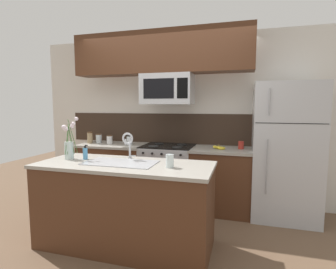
{
  "coord_description": "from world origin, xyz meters",
  "views": [
    {
      "loc": [
        1.08,
        -2.84,
        1.52
      ],
      "look_at": [
        0.18,
        0.27,
        1.16
      ],
      "focal_mm": 28.0,
      "sensor_mm": 36.0,
      "label": 1
    }
  ],
  "objects_px": {
    "coffee_tin": "(241,145)",
    "flower_vase": "(69,146)",
    "dish_soap_bottle": "(85,153)",
    "storage_jar_short": "(110,140)",
    "stove_range": "(168,175)",
    "drinking_glass": "(170,161)",
    "banana_bunch": "(219,148)",
    "refrigerator": "(285,151)",
    "storage_jar_medium": "(99,138)",
    "sink_faucet": "(128,142)",
    "storage_jar_tall": "(90,138)",
    "storage_jar_squat": "(129,140)",
    "microwave": "(168,89)"
  },
  "relations": [
    {
      "from": "banana_bunch",
      "to": "drinking_glass",
      "type": "distance_m",
      "value": 1.29
    },
    {
      "from": "flower_vase",
      "to": "storage_jar_medium",
      "type": "bearing_deg",
      "value": 106.45
    },
    {
      "from": "microwave",
      "to": "banana_bunch",
      "type": "distance_m",
      "value": 1.12
    },
    {
      "from": "refrigerator",
      "to": "storage_jar_medium",
      "type": "height_order",
      "value": "refrigerator"
    },
    {
      "from": "refrigerator",
      "to": "microwave",
      "type": "bearing_deg",
      "value": -178.56
    },
    {
      "from": "storage_jar_medium",
      "to": "banana_bunch",
      "type": "distance_m",
      "value": 1.95
    },
    {
      "from": "drinking_glass",
      "to": "stove_range",
      "type": "bearing_deg",
      "value": 106.86
    },
    {
      "from": "storage_jar_tall",
      "to": "banana_bunch",
      "type": "relative_size",
      "value": 0.97
    },
    {
      "from": "dish_soap_bottle",
      "to": "storage_jar_short",
      "type": "bearing_deg",
      "value": 105.7
    },
    {
      "from": "refrigerator",
      "to": "storage_jar_tall",
      "type": "bearing_deg",
      "value": -178.9
    },
    {
      "from": "storage_jar_medium",
      "to": "coffee_tin",
      "type": "height_order",
      "value": "storage_jar_medium"
    },
    {
      "from": "coffee_tin",
      "to": "sink_faucet",
      "type": "height_order",
      "value": "sink_faucet"
    },
    {
      "from": "storage_jar_squat",
      "to": "stove_range",
      "type": "bearing_deg",
      "value": 2.33
    },
    {
      "from": "storage_jar_tall",
      "to": "storage_jar_medium",
      "type": "relative_size",
      "value": 1.24
    },
    {
      "from": "storage_jar_tall",
      "to": "stove_range",
      "type": "bearing_deg",
      "value": 1.6
    },
    {
      "from": "microwave",
      "to": "storage_jar_short",
      "type": "xyz_separation_m",
      "value": [
        -0.96,
        0.0,
        -0.77
      ]
    },
    {
      "from": "refrigerator",
      "to": "dish_soap_bottle",
      "type": "bearing_deg",
      "value": -151.98
    },
    {
      "from": "storage_jar_short",
      "to": "dish_soap_bottle",
      "type": "xyz_separation_m",
      "value": [
        0.33,
        -1.16,
        -0.0
      ]
    },
    {
      "from": "microwave",
      "to": "storage_jar_tall",
      "type": "relative_size",
      "value": 4.01
    },
    {
      "from": "storage_jar_medium",
      "to": "dish_soap_bottle",
      "type": "distance_m",
      "value": 1.34
    },
    {
      "from": "storage_jar_medium",
      "to": "storage_jar_squat",
      "type": "xyz_separation_m",
      "value": [
        0.57,
        -0.06,
        0.0
      ]
    },
    {
      "from": "dish_soap_bottle",
      "to": "flower_vase",
      "type": "bearing_deg",
      "value": -168.44
    },
    {
      "from": "storage_jar_tall",
      "to": "flower_vase",
      "type": "relative_size",
      "value": 0.39
    },
    {
      "from": "storage_jar_squat",
      "to": "sink_faucet",
      "type": "height_order",
      "value": "sink_faucet"
    },
    {
      "from": "coffee_tin",
      "to": "flower_vase",
      "type": "distance_m",
      "value": 2.27
    },
    {
      "from": "refrigerator",
      "to": "banana_bunch",
      "type": "height_order",
      "value": "refrigerator"
    },
    {
      "from": "drinking_glass",
      "to": "banana_bunch",
      "type": "bearing_deg",
      "value": 73.52
    },
    {
      "from": "stove_range",
      "to": "coffee_tin",
      "type": "xyz_separation_m",
      "value": [
        1.06,
        0.05,
        0.5
      ]
    },
    {
      "from": "microwave",
      "to": "storage_jar_medium",
      "type": "height_order",
      "value": "microwave"
    },
    {
      "from": "sink_faucet",
      "to": "dish_soap_bottle",
      "type": "relative_size",
      "value": 1.85
    },
    {
      "from": "banana_bunch",
      "to": "drinking_glass",
      "type": "height_order",
      "value": "drinking_glass"
    },
    {
      "from": "storage_jar_tall",
      "to": "flower_vase",
      "type": "xyz_separation_m",
      "value": [
        0.49,
        -1.18,
        0.05
      ]
    },
    {
      "from": "banana_bunch",
      "to": "dish_soap_bottle",
      "type": "distance_m",
      "value": 1.79
    },
    {
      "from": "sink_faucet",
      "to": "stove_range",
      "type": "bearing_deg",
      "value": 81.14
    },
    {
      "from": "coffee_tin",
      "to": "sink_faucet",
      "type": "bearing_deg",
      "value": -137.97
    },
    {
      "from": "stove_range",
      "to": "storage_jar_tall",
      "type": "xyz_separation_m",
      "value": [
        -1.31,
        -0.04,
        0.54
      ]
    },
    {
      "from": "drinking_glass",
      "to": "coffee_tin",
      "type": "bearing_deg",
      "value": 63.76
    },
    {
      "from": "microwave",
      "to": "coffee_tin",
      "type": "relative_size",
      "value": 6.77
    },
    {
      "from": "banana_bunch",
      "to": "stove_range",
      "type": "bearing_deg",
      "value": 175.49
    },
    {
      "from": "storage_jar_squat",
      "to": "coffee_tin",
      "type": "relative_size",
      "value": 1.36
    },
    {
      "from": "stove_range",
      "to": "dish_soap_bottle",
      "type": "relative_size",
      "value": 5.64
    },
    {
      "from": "refrigerator",
      "to": "storage_jar_short",
      "type": "distance_m",
      "value": 2.59
    },
    {
      "from": "storage_jar_squat",
      "to": "drinking_glass",
      "type": "bearing_deg",
      "value": -51.6
    },
    {
      "from": "storage_jar_squat",
      "to": "flower_vase",
      "type": "bearing_deg",
      "value": -99.63
    },
    {
      "from": "refrigerator",
      "to": "storage_jar_short",
      "type": "height_order",
      "value": "refrigerator"
    },
    {
      "from": "sink_faucet",
      "to": "banana_bunch",
      "type": "bearing_deg",
      "value": 47.02
    },
    {
      "from": "stove_range",
      "to": "banana_bunch",
      "type": "xyz_separation_m",
      "value": [
        0.76,
        -0.06,
        0.47
      ]
    },
    {
      "from": "microwave",
      "to": "refrigerator",
      "type": "bearing_deg",
      "value": 1.44
    },
    {
      "from": "refrigerator",
      "to": "banana_bunch",
      "type": "bearing_deg",
      "value": -174.73
    },
    {
      "from": "microwave",
      "to": "dish_soap_bottle",
      "type": "relative_size",
      "value": 4.51
    }
  ]
}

